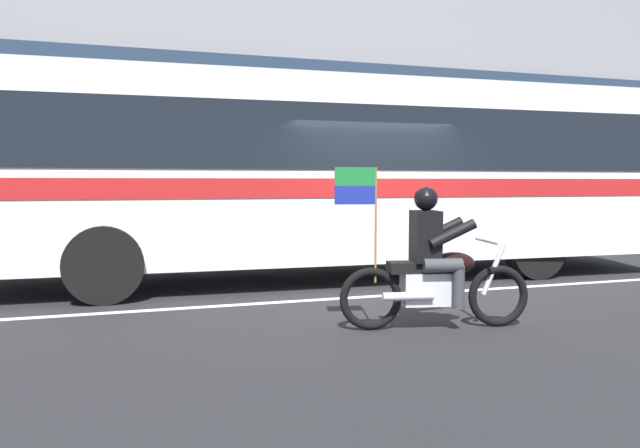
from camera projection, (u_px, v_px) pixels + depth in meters
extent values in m
plane|color=black|center=(373.00, 288.00, 9.16)|extent=(60.00, 60.00, 0.00)
cube|color=#B7B2A8|center=(287.00, 248.00, 14.00)|extent=(28.00, 3.80, 0.15)
cube|color=silver|center=(389.00, 295.00, 8.59)|extent=(26.60, 0.14, 0.01)
cube|color=gray|center=(264.00, 18.00, 15.78)|extent=(28.00, 0.80, 11.80)
cube|color=#233347|center=(268.00, 84.00, 15.48)|extent=(25.76, 0.10, 1.40)
cube|color=white|center=(332.00, 175.00, 10.10)|extent=(11.69, 2.92, 2.70)
cube|color=black|center=(332.00, 142.00, 10.06)|extent=(10.76, 2.93, 0.96)
cube|color=red|center=(332.00, 187.00, 10.12)|extent=(11.46, 2.94, 0.28)
cube|color=silver|center=(332.00, 90.00, 10.00)|extent=(11.45, 2.79, 0.16)
cylinder|color=black|center=(103.00, 265.00, 7.97)|extent=(1.04, 0.30, 1.04)
cylinder|color=black|center=(536.00, 248.00, 10.05)|extent=(1.04, 0.30, 1.04)
torus|color=black|center=(498.00, 296.00, 6.73)|extent=(0.69, 0.22, 0.69)
torus|color=black|center=(371.00, 299.00, 6.57)|extent=(0.69, 0.22, 0.69)
cube|color=silver|center=(431.00, 288.00, 6.64)|extent=(0.68, 0.40, 0.36)
ellipsoid|color=black|center=(453.00, 263.00, 6.65)|extent=(0.53, 0.37, 0.24)
cube|color=black|center=(413.00, 267.00, 6.60)|extent=(0.60, 0.36, 0.12)
cylinder|color=silver|center=(494.00, 269.00, 6.70)|extent=(0.28, 0.11, 0.58)
cylinder|color=silver|center=(487.00, 241.00, 6.67)|extent=(0.16, 0.64, 0.04)
cylinder|color=silver|center=(408.00, 296.00, 6.45)|extent=(0.56, 0.20, 0.09)
cube|color=black|center=(425.00, 236.00, 6.59)|extent=(0.35, 0.41, 0.56)
sphere|color=black|center=(426.00, 199.00, 6.56)|extent=(0.26, 0.26, 0.26)
cylinder|color=#38383D|center=(433.00, 261.00, 6.80)|extent=(0.44, 0.23, 0.15)
cylinder|color=#38383D|center=(448.00, 282.00, 6.84)|extent=(0.13, 0.13, 0.46)
cylinder|color=#38383D|center=(443.00, 265.00, 6.45)|extent=(0.44, 0.23, 0.15)
cylinder|color=#38383D|center=(459.00, 287.00, 6.48)|extent=(0.13, 0.13, 0.46)
cylinder|color=black|center=(441.00, 231.00, 6.81)|extent=(0.53, 0.21, 0.32)
cylinder|color=black|center=(453.00, 234.00, 6.41)|extent=(0.53, 0.21, 0.32)
cylinder|color=olive|center=(376.00, 225.00, 6.52)|extent=(0.02, 0.02, 1.25)
cube|color=#197233|center=(355.00, 177.00, 6.45)|extent=(0.44, 0.11, 0.20)
cube|color=navy|center=(355.00, 195.00, 6.47)|extent=(0.44, 0.11, 0.20)
cylinder|color=red|center=(244.00, 239.00, 12.43)|extent=(0.22, 0.22, 0.58)
sphere|color=red|center=(244.00, 222.00, 12.41)|extent=(0.20, 0.20, 0.20)
cylinder|color=red|center=(245.00, 238.00, 12.30)|extent=(0.09, 0.10, 0.09)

